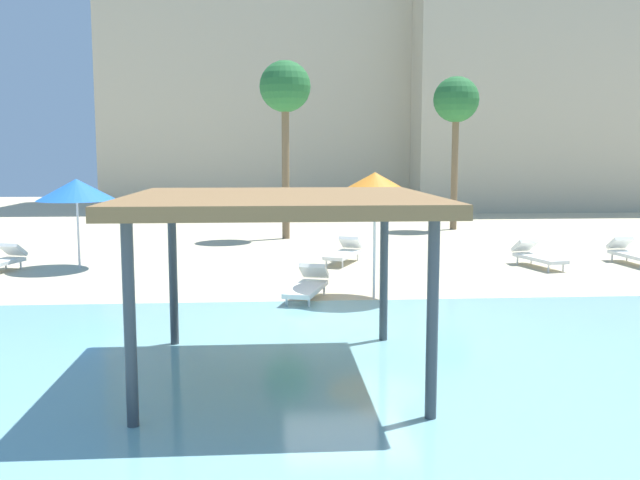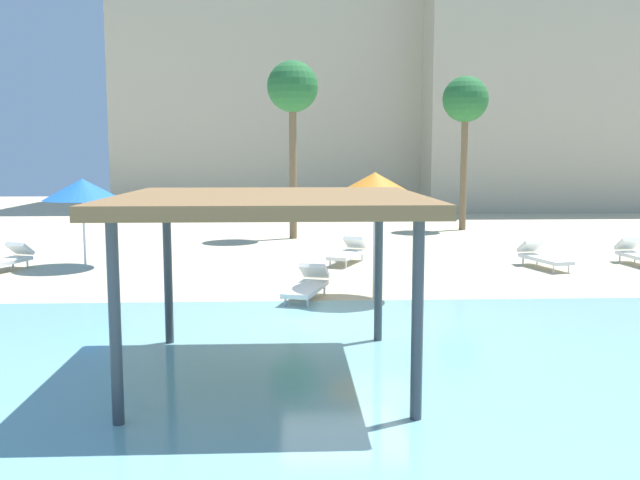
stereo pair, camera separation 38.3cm
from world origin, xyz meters
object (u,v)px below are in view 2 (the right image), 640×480
object	(u,v)px
lounge_chair_2	(638,254)
lounge_chair_4	(349,252)
beach_umbrella_blue_1	(82,189)
palm_tree_0	(293,91)
beach_umbrella_orange_3	(375,186)
lounge_chair_3	(308,285)
palm_tree_1	(465,103)
lounge_chair_0	(6,259)
shade_pavilion	(271,206)
lounge_chair_6	(542,256)

from	to	relation	value
lounge_chair_2	lounge_chair_4	xyz separation A→B (m)	(-8.33, 0.73, 0.00)
beach_umbrella_blue_1	lounge_chair_2	size ratio (longest dim) A/B	1.30
palm_tree_0	beach_umbrella_orange_3	bearing A→B (deg)	-81.29
lounge_chair_3	palm_tree_1	size ratio (longest dim) A/B	0.31
palm_tree_0	palm_tree_1	bearing A→B (deg)	20.64
lounge_chair_0	lounge_chair_2	bearing A→B (deg)	108.30
lounge_chair_4	palm_tree_1	distance (m)	11.54
shade_pavilion	lounge_chair_0	size ratio (longest dim) A/B	2.12
lounge_chair_0	palm_tree_1	bearing A→B (deg)	140.39
lounge_chair_3	lounge_chair_6	xyz separation A→B (m)	(6.72, 3.98, 0.00)
lounge_chair_2	lounge_chair_6	distance (m)	2.98
lounge_chair_6	beach_umbrella_blue_1	bearing A→B (deg)	-107.36
palm_tree_0	palm_tree_1	xyz separation A→B (m)	(7.19, 2.71, -0.21)
shade_pavilion	palm_tree_0	xyz separation A→B (m)	(0.42, 16.42, 3.05)
beach_umbrella_orange_3	lounge_chair_2	distance (m)	9.53
beach_umbrella_blue_1	lounge_chair_3	size ratio (longest dim) A/B	1.26
lounge_chair_0	lounge_chair_3	distance (m)	9.14
beach_umbrella_orange_3	palm_tree_0	bearing A→B (deg)	98.71
beach_umbrella_blue_1	lounge_chair_4	xyz separation A→B (m)	(7.53, 0.37, -1.87)
lounge_chair_3	lounge_chair_4	bearing A→B (deg)	-177.87
palm_tree_1	beach_umbrella_orange_3	bearing A→B (deg)	-111.61
lounge_chair_4	beach_umbrella_blue_1	bearing A→B (deg)	-62.66
lounge_chair_6	shade_pavilion	bearing A→B (deg)	-52.78
lounge_chair_3	lounge_chair_0	bearing A→B (deg)	-99.70
lounge_chair_0	palm_tree_0	bearing A→B (deg)	149.15
lounge_chair_2	palm_tree_0	bearing A→B (deg)	-128.46
palm_tree_0	palm_tree_1	world-z (taller)	palm_tree_0
shade_pavilion	lounge_chair_2	bearing A→B (deg)	42.93
lounge_chair_4	beach_umbrella_orange_3	bearing A→B (deg)	25.88
lounge_chair_0	shade_pavilion	bearing A→B (deg)	56.19
shade_pavilion	lounge_chair_6	distance (m)	12.05
shade_pavilion	lounge_chair_2	size ratio (longest dim) A/B	2.18
lounge_chair_3	palm_tree_0	world-z (taller)	palm_tree_0
lounge_chair_2	lounge_chair_4	size ratio (longest dim) A/B	0.98
shade_pavilion	palm_tree_1	size ratio (longest dim) A/B	0.66
beach_umbrella_orange_3	palm_tree_0	size ratio (longest dim) A/B	0.42
lounge_chair_4	palm_tree_1	bearing A→B (deg)	171.98
beach_umbrella_blue_1	lounge_chair_4	distance (m)	7.77
lounge_chair_0	lounge_chair_2	size ratio (longest dim) A/B	1.03
lounge_chair_0	lounge_chair_6	xyz separation A→B (m)	(14.88, -0.13, 0.00)
lounge_chair_2	lounge_chair_3	distance (m)	10.59
lounge_chair_0	palm_tree_1	world-z (taller)	palm_tree_1
beach_umbrella_orange_3	lounge_chair_2	bearing A→B (deg)	27.81
palm_tree_0	shade_pavilion	bearing A→B (deg)	-91.46
beach_umbrella_blue_1	lounge_chair_3	world-z (taller)	beach_umbrella_blue_1
lounge_chair_6	palm_tree_1	bearing A→B (deg)	164.36
shade_pavilion	lounge_chair_4	distance (m)	10.75
lounge_chair_0	lounge_chair_3	size ratio (longest dim) A/B	1.00
lounge_chair_2	lounge_chair_4	bearing A→B (deg)	-99.01
shade_pavilion	palm_tree_1	world-z (taller)	palm_tree_1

